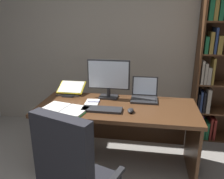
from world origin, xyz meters
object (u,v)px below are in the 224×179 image
object	(u,v)px
bookshelf	(218,68)
keyboard	(102,109)
laptop	(144,95)
open_binder	(65,109)
monitor	(109,79)
notepad	(92,102)
computer_mouse	(131,111)
desk	(118,120)
pen	(94,102)
reading_stand_with_book	(71,88)

from	to	relation	value
bookshelf	keyboard	size ratio (longest dim) A/B	4.87
laptop	open_binder	distance (m)	0.93
monitor	notepad	size ratio (longest dim) A/B	2.38
laptop	computer_mouse	xyz separation A→B (m)	(-0.13, -0.41, -0.03)
desk	notepad	size ratio (longest dim) A/B	8.28
pen	monitor	bearing A→B (deg)	56.97
reading_stand_with_book	pen	world-z (taller)	reading_stand_with_book
laptop	reading_stand_with_book	bearing A→B (deg)	175.86
desk	open_binder	xyz separation A→B (m)	(-0.52, -0.28, 0.22)
monitor	computer_mouse	world-z (taller)	monitor
reading_stand_with_book	pen	xyz separation A→B (m)	(0.36, -0.28, -0.05)
desk	monitor	size ratio (longest dim) A/B	3.47
laptop	reading_stand_with_book	size ratio (longest dim) A/B	0.94
monitor	bookshelf	bearing A→B (deg)	24.58
desk	monitor	bearing A→B (deg)	128.25
keyboard	reading_stand_with_book	xyz separation A→B (m)	(-0.49, 0.48, 0.06)
bookshelf	reading_stand_with_book	xyz separation A→B (m)	(-1.88, -0.56, -0.20)
laptop	reading_stand_with_book	distance (m)	0.92
laptop	open_binder	xyz separation A→B (m)	(-0.81, -0.46, -0.04)
computer_mouse	notepad	distance (m)	0.50
open_binder	pen	bearing A→B (deg)	57.18
pen	keyboard	bearing A→B (deg)	-55.60
desk	laptop	xyz separation A→B (m)	(0.29, 0.18, 0.26)
desk	pen	xyz separation A→B (m)	(-0.27, -0.03, 0.22)
computer_mouse	pen	size ratio (longest dim) A/B	0.74
desk	computer_mouse	world-z (taller)	computer_mouse
computer_mouse	notepad	world-z (taller)	computer_mouse
laptop	reading_stand_with_book	world-z (taller)	laptop
laptop	pen	xyz separation A→B (m)	(-0.56, -0.21, -0.04)
computer_mouse	desk	bearing A→B (deg)	125.29
laptop	computer_mouse	bearing A→B (deg)	-107.09
desk	bookshelf	distance (m)	1.56
desk	monitor	world-z (taller)	monitor
computer_mouse	pen	xyz separation A→B (m)	(-0.43, 0.20, -0.01)
bookshelf	notepad	bearing A→B (deg)	-151.36
bookshelf	pen	bearing A→B (deg)	-151.05
monitor	open_binder	bearing A→B (deg)	-130.29
keyboard	computer_mouse	bearing A→B (deg)	0.00
monitor	laptop	world-z (taller)	monitor
desk	pen	distance (m)	0.35
bookshelf	open_binder	distance (m)	2.09
bookshelf	open_binder	xyz separation A→B (m)	(-1.77, -1.09, -0.26)
desk	computer_mouse	distance (m)	0.36
desk	reading_stand_with_book	xyz separation A→B (m)	(-0.63, 0.25, 0.27)
bookshelf	pen	world-z (taller)	bookshelf
keyboard	computer_mouse	distance (m)	0.30
desk	bookshelf	xyz separation A→B (m)	(1.25, 0.81, 0.47)
bookshelf	open_binder	bearing A→B (deg)	-148.43
desk	notepad	bearing A→B (deg)	-173.44
pen	reading_stand_with_book	bearing A→B (deg)	142.17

